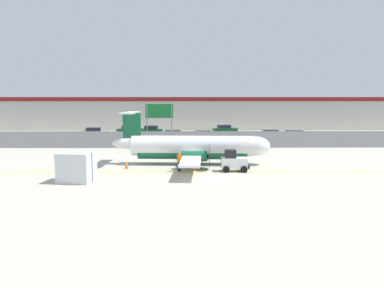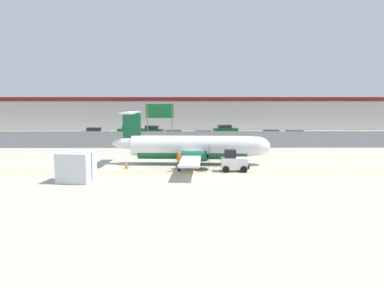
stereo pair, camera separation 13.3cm
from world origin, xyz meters
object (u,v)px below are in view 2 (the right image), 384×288
(cargo_container, at_px, (76,167))
(parked_car_2, at_px, (151,130))
(parked_car_3, at_px, (174,136))
(parked_car_4, at_px, (202,136))
(baggage_tug, at_px, (234,161))
(parked_car_6, at_px, (270,135))
(traffic_cone_far_right, at_px, (178,165))
(parked_car_5, at_px, (225,129))
(highway_sign, at_px, (160,114))
(ground_crew_worker, at_px, (179,160))
(traffic_cone_near_right, at_px, (223,157))
(parked_car_7, at_px, (294,136))
(parked_car_0, at_px, (95,133))
(traffic_cone_far_left, at_px, (127,165))
(parked_car_1, at_px, (130,130))
(commuter_airplane, at_px, (195,147))
(traffic_cone_near_left, at_px, (196,166))

(cargo_container, height_order, parked_car_2, cargo_container)
(parked_car_3, relative_size, parked_car_4, 1.00)
(baggage_tug, xyz_separation_m, parked_car_6, (7.95, 22.47, 0.04))
(traffic_cone_far_right, relative_size, parked_car_5, 0.15)
(parked_car_3, height_order, highway_sign, highway_sign)
(highway_sign, bearing_deg, ground_crew_worker, -80.25)
(baggage_tug, relative_size, ground_crew_worker, 1.37)
(traffic_cone_near_right, relative_size, parked_car_2, 0.15)
(baggage_tug, height_order, parked_car_5, baggage_tug)
(cargo_container, xyz_separation_m, parked_car_7, (23.40, 25.65, -0.21))
(parked_car_4, distance_m, parked_car_5, 12.49)
(baggage_tug, bearing_deg, parked_car_0, 124.51)
(baggage_tug, distance_m, traffic_cone_near_right, 6.12)
(parked_car_4, relative_size, parked_car_5, 0.99)
(ground_crew_worker, bearing_deg, traffic_cone_far_left, 19.44)
(parked_car_0, height_order, parked_car_1, same)
(parked_car_1, distance_m, parked_car_4, 15.80)
(parked_car_7, bearing_deg, parked_car_2, -26.45)
(parked_car_2, relative_size, parked_car_5, 0.98)
(parked_car_6, xyz_separation_m, parked_car_7, (3.29, -0.68, 0.00))
(parked_car_4, xyz_separation_m, parked_car_5, (4.37, 11.70, 0.00))
(cargo_container, relative_size, parked_car_7, 0.63)
(traffic_cone_far_right, bearing_deg, parked_car_3, 93.34)
(baggage_tug, relative_size, parked_car_5, 0.54)
(traffic_cone_near_right, relative_size, traffic_cone_far_left, 1.00)
(parked_car_4, bearing_deg, parked_car_7, 177.24)
(parked_car_6, height_order, parked_car_7, same)
(traffic_cone_far_right, bearing_deg, ground_crew_worker, -84.72)
(parked_car_0, height_order, parked_car_7, same)
(parked_car_6, bearing_deg, parked_car_4, 8.94)
(traffic_cone_far_right, height_order, parked_car_7, parked_car_7)
(parked_car_0, relative_size, parked_car_3, 1.01)
(parked_car_0, bearing_deg, cargo_container, -85.64)
(commuter_airplane, xyz_separation_m, parked_car_4, (1.34, 17.85, -0.71))
(traffic_cone_far_right, distance_m, parked_car_5, 32.71)
(parked_car_3, height_order, parked_car_6, same)
(baggage_tug, distance_m, ground_crew_worker, 4.62)
(ground_crew_worker, xyz_separation_m, traffic_cone_near_left, (1.42, 0.63, -0.64))
(parked_car_4, bearing_deg, ground_crew_worker, 78.31)
(ground_crew_worker, relative_size, traffic_cone_near_left, 2.66)
(traffic_cone_near_right, xyz_separation_m, parked_car_0, (-18.18, 21.26, 0.58))
(commuter_airplane, distance_m, traffic_cone_far_left, 6.59)
(traffic_cone_far_left, distance_m, highway_sign, 16.35)
(parked_car_4, bearing_deg, parked_car_6, -178.25)
(ground_crew_worker, height_order, cargo_container, cargo_container)
(traffic_cone_far_left, bearing_deg, baggage_tug, -8.73)
(traffic_cone_near_left, height_order, parked_car_5, parked_car_5)
(traffic_cone_near_left, height_order, parked_car_3, parked_car_3)
(parked_car_1, bearing_deg, traffic_cone_near_left, -71.72)
(traffic_cone_far_left, height_order, parked_car_5, parked_car_5)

